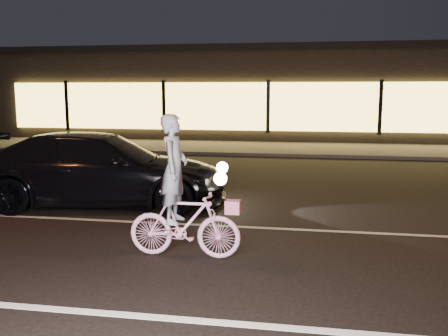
# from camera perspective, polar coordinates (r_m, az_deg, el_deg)

# --- Properties ---
(ground) EXTENTS (90.00, 90.00, 0.00)m
(ground) POSITION_cam_1_polar(r_m,az_deg,el_deg) (6.72, -6.34, -10.99)
(ground) COLOR black
(ground) RESTS_ON ground
(lane_stripe_near) EXTENTS (60.00, 0.12, 0.01)m
(lane_stripe_near) POSITION_cam_1_polar(r_m,az_deg,el_deg) (5.40, -10.97, -16.17)
(lane_stripe_near) COLOR silver
(lane_stripe_near) RESTS_ON ground
(lane_stripe_far) EXTENTS (60.00, 0.10, 0.01)m
(lane_stripe_far) POSITION_cam_1_polar(r_m,az_deg,el_deg) (8.57, -2.57, -6.52)
(lane_stripe_far) COLOR gray
(lane_stripe_far) RESTS_ON ground
(sidewalk) EXTENTS (30.00, 4.00, 0.12)m
(sidewalk) POSITION_cam_1_polar(r_m,az_deg,el_deg) (19.27, 4.53, 2.25)
(sidewalk) COLOR #383533
(sidewalk) RESTS_ON ground
(storefront) EXTENTS (25.40, 8.42, 4.20)m
(storefront) POSITION_cam_1_polar(r_m,az_deg,el_deg) (25.09, 5.91, 8.54)
(storefront) COLOR black
(storefront) RESTS_ON ground
(cyclist) EXTENTS (1.56, 0.54, 1.97)m
(cyclist) POSITION_cam_1_polar(r_m,az_deg,el_deg) (6.83, -4.87, -4.51)
(cyclist) COLOR #FF53A7
(cyclist) RESTS_ON ground
(sedan) EXTENTS (5.24, 2.76, 1.45)m
(sedan) POSITION_cam_1_polar(r_m,az_deg,el_deg) (10.18, -13.90, -0.15)
(sedan) COLOR black
(sedan) RESTS_ON ground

